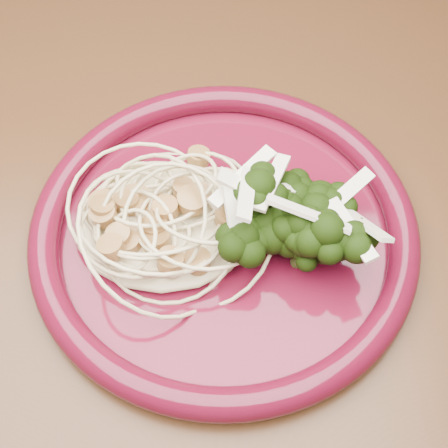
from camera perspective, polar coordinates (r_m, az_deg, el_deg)
dining_table at (r=0.62m, az=-4.03°, el=-6.75°), size 1.20×0.80×0.75m
dinner_plate at (r=0.53m, az=-0.00°, el=-0.48°), size 0.36×0.36×0.03m
spaghetti_pile at (r=0.52m, az=-5.45°, el=0.74°), size 0.17×0.15×0.03m
scallop_cluster at (r=0.49m, az=-5.81°, el=3.35°), size 0.14×0.14×0.04m
broccoli_pile at (r=0.51m, az=6.85°, el=0.36°), size 0.12×0.17×0.06m
onion_garnish at (r=0.48m, az=7.26°, el=2.66°), size 0.08×0.11×0.06m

